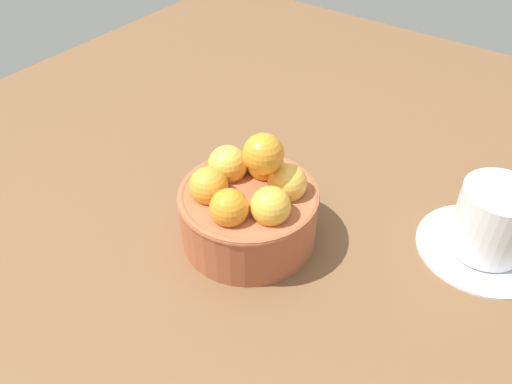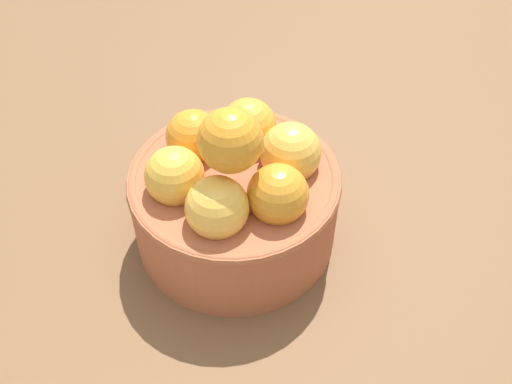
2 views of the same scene
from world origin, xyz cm
name	(u,v)px [view 2 (image 2 of 2)]	position (x,y,z in cm)	size (l,w,h in cm)	color
ground_plane	(237,248)	(0.00, 0.00, -1.82)	(137.98, 118.73, 3.64)	brown
terracotta_bowl	(235,194)	(-0.07, 0.02, 4.93)	(16.06, 16.06, 14.12)	#AD5938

